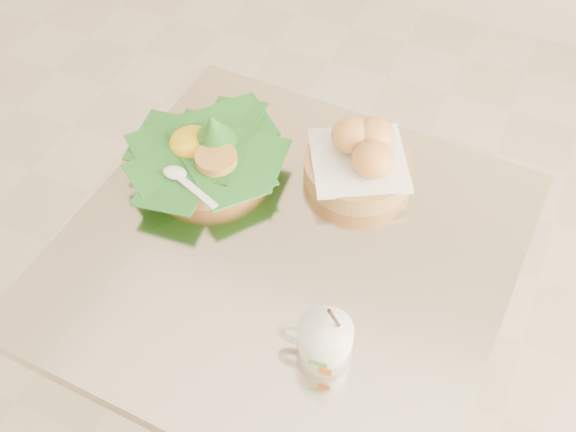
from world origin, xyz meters
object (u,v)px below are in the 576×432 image
at_px(rice_basket, 208,151).
at_px(coffee_mug, 323,340).
at_px(bread_basket, 361,159).
at_px(cafe_table, 287,320).

xyz_separation_m(rice_basket, coffee_mug, (0.32, -0.27, 0.00)).
relative_size(bread_basket, coffee_mug, 1.61).
distance_m(rice_basket, bread_basket, 0.27).
xyz_separation_m(bread_basket, coffee_mug, (0.07, -0.36, -0.00)).
distance_m(cafe_table, rice_basket, 0.35).
distance_m(cafe_table, coffee_mug, 0.33).
height_order(cafe_table, bread_basket, bread_basket).
bearing_deg(bread_basket, cafe_table, -104.44).
relative_size(rice_basket, coffee_mug, 1.98).
relative_size(cafe_table, bread_basket, 3.43).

